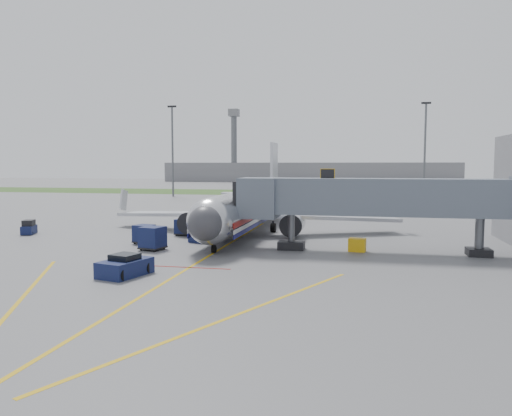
% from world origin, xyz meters
% --- Properties ---
extents(ground, '(400.00, 400.00, 0.00)m').
position_xyz_m(ground, '(0.00, 0.00, 0.00)').
color(ground, '#565659').
rests_on(ground, ground).
extents(grass_strip, '(300.00, 25.00, 0.01)m').
position_xyz_m(grass_strip, '(0.00, 90.00, 0.01)').
color(grass_strip, '#2D4C1E').
rests_on(grass_strip, ground).
extents(apron_markings, '(21.52, 50.00, 0.01)m').
position_xyz_m(apron_markings, '(0.00, -7.40, 0.00)').
color(apron_markings, gold).
rests_on(apron_markings, ground).
extents(airliner, '(32.10, 35.67, 10.25)m').
position_xyz_m(airliner, '(0.00, 15.25, 2.65)').
color(airliner, silver).
rests_on(airliner, ground).
extents(jet_bridge, '(25.30, 4.00, 6.90)m').
position_xyz_m(jet_bridge, '(12.86, 5.00, 4.47)').
color(jet_bridge, slate).
rests_on(jet_bridge, ground).
extents(light_mast_left, '(2.00, 0.44, 20.40)m').
position_xyz_m(light_mast_left, '(-30.00, 70.00, 10.78)').
color(light_mast_left, '#595B60').
rests_on(light_mast_left, ground).
extents(light_mast_right, '(2.00, 0.44, 20.40)m').
position_xyz_m(light_mast_right, '(25.00, 75.00, 10.78)').
color(light_mast_right, '#595B60').
rests_on(light_mast_right, ground).
extents(distant_terminal, '(120.00, 14.00, 8.00)m').
position_xyz_m(distant_terminal, '(-10.00, 170.00, 4.00)').
color(distant_terminal, slate).
rests_on(distant_terminal, ground).
extents(control_tower, '(4.00, 4.00, 30.00)m').
position_xyz_m(control_tower, '(-40.00, 165.00, 17.33)').
color(control_tower, '#595B60').
rests_on(control_tower, ground).
extents(pushback_tug, '(2.93, 3.88, 1.44)m').
position_xyz_m(pushback_tug, '(-3.26, -7.30, 0.60)').
color(pushback_tug, '#0D1F3B').
rests_on(pushback_tug, ground).
extents(baggage_tug, '(1.76, 2.38, 1.49)m').
position_xyz_m(baggage_tug, '(-22.03, 8.61, 0.66)').
color(baggage_tug, '#0D1F3B').
rests_on(baggage_tug, ground).
extents(baggage_cart_a, '(1.94, 1.94, 1.72)m').
position_xyz_m(baggage_cart_a, '(-7.68, 5.34, 0.88)').
color(baggage_cart_a, '#0D1F3B').
rests_on(baggage_cart_a, ground).
extents(baggage_cart_b, '(2.18, 2.18, 1.98)m').
position_xyz_m(baggage_cart_b, '(-5.51, 2.31, 1.01)').
color(baggage_cart_b, '#0D1F3B').
rests_on(baggage_cart_b, ground).
extents(baggage_cart_c, '(1.60, 1.60, 1.67)m').
position_xyz_m(baggage_cart_c, '(-6.01, 11.23, 0.85)').
color(baggage_cart_c, '#0D1F3B').
rests_on(baggage_cart_c, ground).
extents(belt_loader, '(2.93, 4.94, 2.34)m').
position_xyz_m(belt_loader, '(-2.48, 8.40, 0.58)').
color(belt_loader, '#0D1F3B').
rests_on(belt_loader, ground).
extents(ground_power_cart, '(1.51, 1.13, 1.10)m').
position_xyz_m(ground_power_cart, '(11.52, 5.05, 0.54)').
color(ground_power_cart, '#DEA40D').
rests_on(ground_power_cart, ground).
extents(ramp_worker, '(0.66, 0.63, 1.52)m').
position_xyz_m(ramp_worker, '(-3.00, 16.16, 0.76)').
color(ramp_worker, '#B5CE18').
rests_on(ramp_worker, ground).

